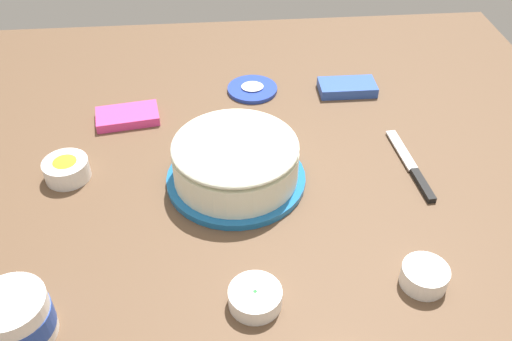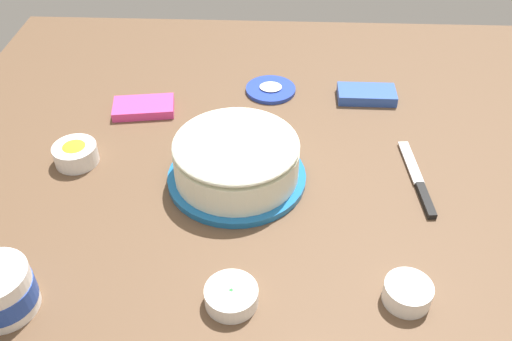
{
  "view_description": "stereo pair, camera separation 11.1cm",
  "coord_description": "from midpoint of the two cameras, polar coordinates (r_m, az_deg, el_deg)",
  "views": [
    {
      "loc": [
        -0.1,
        -0.84,
        0.75
      ],
      "look_at": [
        -0.02,
        0.01,
        0.04
      ],
      "focal_mm": 38.58,
      "sensor_mm": 36.0,
      "label": 1
    },
    {
      "loc": [
        0.02,
        -0.84,
        0.75
      ],
      "look_at": [
        -0.02,
        0.01,
        0.04
      ],
      "focal_mm": 38.58,
      "sensor_mm": 36.0,
      "label": 2
    }
  ],
  "objects": [
    {
      "name": "sprinkle_bowl_rainbow",
      "position": [
        0.97,
        18.72,
        -12.07
      ],
      "size": [
        0.08,
        0.08,
        0.04
      ],
      "color": "white",
      "rests_on": "ground_plane"
    },
    {
      "name": "spreading_knife",
      "position": [
        1.18,
        19.17,
        -1.44
      ],
      "size": [
        0.04,
        0.24,
        0.01
      ],
      "color": "silver",
      "rests_on": "ground_plane"
    },
    {
      "name": "candy_box_lower",
      "position": [
        1.35,
        -9.28,
        6.4
      ],
      "size": [
        0.15,
        0.1,
        0.02
      ],
      "primitive_type": "cube",
      "rotation": [
        0.0,
        0.0,
        0.15
      ],
      "color": "#E53D8E",
      "rests_on": "ground_plane"
    },
    {
      "name": "frosting_tub_lid",
      "position": [
        1.41,
        3.62,
        8.34
      ],
      "size": [
        0.13,
        0.13,
        0.02
      ],
      "color": "#233DAD",
      "rests_on": "ground_plane"
    },
    {
      "name": "ground_plane",
      "position": [
        1.13,
        3.9,
        -1.71
      ],
      "size": [
        1.54,
        1.54,
        0.0
      ],
      "primitive_type": "plane",
      "color": "brown"
    },
    {
      "name": "sprinkle_bowl_green",
      "position": [
        0.92,
        0.96,
        -13.02
      ],
      "size": [
        0.09,
        0.09,
        0.03
      ],
      "color": "white",
      "rests_on": "ground_plane"
    },
    {
      "name": "frosted_cake",
      "position": [
        1.1,
        0.81,
        1.03
      ],
      "size": [
        0.29,
        0.29,
        0.11
      ],
      "color": "#1E6BB2",
      "rests_on": "ground_plane"
    },
    {
      "name": "candy_box_upper",
      "position": [
        1.41,
        13.62,
        7.6
      ],
      "size": [
        0.14,
        0.08,
        0.02
      ],
      "primitive_type": "cube",
      "rotation": [
        0.0,
        0.0,
        -0.01
      ],
      "color": "#2D51B2",
      "rests_on": "ground_plane"
    },
    {
      "name": "sprinkle_bowl_orange",
      "position": [
        1.21,
        -15.78,
        1.66
      ],
      "size": [
        0.09,
        0.09,
        0.04
      ],
      "color": "white",
      "rests_on": "ground_plane"
    }
  ]
}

